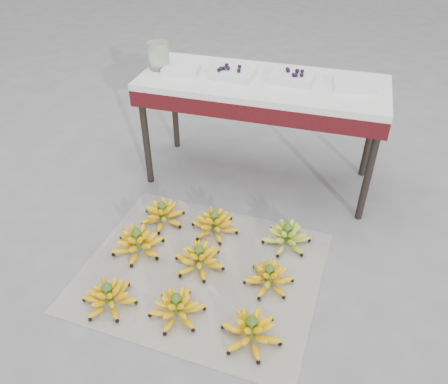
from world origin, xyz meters
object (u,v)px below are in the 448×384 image
(bunch_mid_left, at_px, (138,242))
(bunch_back_left, at_px, (163,214))
(vendor_table, at_px, (262,92))
(tray_far_left, at_px, (181,70))
(bunch_back_right, at_px, (287,236))
(tray_left, at_px, (232,74))
(bunch_mid_right, at_px, (269,277))
(tray_right, at_px, (292,78))
(bunch_front_left, at_px, (109,296))
(glass_jar, at_px, (159,56))
(bunch_front_center, at_px, (177,307))
(tray_far_right, at_px, (354,85))
(bunch_back_center, at_px, (215,224))
(bunch_mid_center, at_px, (199,258))
(bunch_front_right, at_px, (251,330))
(newspaper_mat, at_px, (202,270))

(bunch_mid_left, relative_size, bunch_back_left, 0.96)
(vendor_table, bearing_deg, tray_far_left, -176.21)
(bunch_back_right, xyz_separation_m, tray_left, (-0.50, 0.61, 0.68))
(bunch_mid_right, relative_size, tray_right, 1.09)
(bunch_mid_right, bearing_deg, tray_right, 86.55)
(bunch_back_right, xyz_separation_m, vendor_table, (-0.31, 0.62, 0.58))
(bunch_front_left, distance_m, glass_jar, 1.52)
(bunch_front_left, xyz_separation_m, tray_right, (0.63, 1.33, 0.69))
(bunch_front_center, xyz_separation_m, glass_jar, (-0.57, 1.27, 0.75))
(tray_far_left, distance_m, tray_right, 0.69)
(bunch_back_left, bearing_deg, tray_far_right, 57.03)
(bunch_mid_left, xyz_separation_m, vendor_table, (0.48, 0.92, 0.58))
(bunch_front_left, height_order, tray_left, tray_left)
(bunch_mid_left, xyz_separation_m, tray_left, (0.29, 0.90, 0.68))
(bunch_back_center, xyz_separation_m, tray_right, (0.29, 0.66, 0.68))
(bunch_mid_left, relative_size, bunch_mid_center, 1.00)
(bunch_mid_center, bearing_deg, glass_jar, 138.73)
(bunch_back_left, relative_size, bunch_back_center, 1.00)
(bunch_front_right, xyz_separation_m, bunch_mid_center, (-0.38, 0.37, -0.00))
(bunch_front_right, height_order, vendor_table, vendor_table)
(bunch_back_center, relative_size, vendor_table, 0.24)
(vendor_table, bearing_deg, bunch_back_center, -100.43)
(bunch_back_center, distance_m, vendor_table, 0.87)
(bunch_front_left, distance_m, tray_left, 1.48)
(bunch_front_center, height_order, tray_right, tray_right)
(tray_right, bearing_deg, bunch_back_right, -77.88)
(bunch_front_right, relative_size, bunch_mid_center, 0.91)
(bunch_back_left, relative_size, vendor_table, 0.24)
(bunch_front_left, xyz_separation_m, glass_jar, (-0.22, 1.30, 0.75))
(bunch_front_left, relative_size, bunch_front_right, 0.97)
(bunch_mid_left, bearing_deg, bunch_back_center, 26.89)
(tray_right, bearing_deg, vendor_table, -172.59)
(bunch_back_center, bearing_deg, tray_far_right, 65.84)
(bunch_mid_right, distance_m, bunch_back_left, 0.79)
(bunch_mid_right, height_order, bunch_back_left, bunch_back_left)
(bunch_mid_left, bearing_deg, bunch_back_right, 9.64)
(tray_far_left, height_order, glass_jar, glass_jar)
(bunch_front_center, height_order, bunch_back_right, bunch_back_right)
(bunch_back_left, height_order, tray_right, tray_right)
(tray_left, height_order, tray_far_right, tray_left)
(tray_far_left, bearing_deg, tray_right, 4.71)
(glass_jar, bearing_deg, tray_right, 2.00)
(newspaper_mat, bearing_deg, bunch_mid_center, 128.48)
(bunch_back_center, relative_size, tray_left, 1.31)
(vendor_table, xyz_separation_m, glass_jar, (-0.68, -0.01, 0.17))
(bunch_back_center, height_order, tray_right, tray_right)
(bunch_back_center, distance_m, glass_jar, 1.12)
(tray_left, distance_m, glass_jar, 0.49)
(bunch_front_left, distance_m, tray_far_right, 1.79)
(bunch_mid_left, height_order, tray_far_right, tray_far_right)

